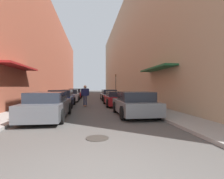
% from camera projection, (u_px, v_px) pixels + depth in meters
% --- Properties ---
extents(ground, '(115.52, 115.52, 0.00)m').
position_uv_depth(ground, '(90.00, 99.00, 23.66)').
color(ground, '#4C4947').
extents(curb_strip_left, '(1.80, 52.51, 0.12)m').
position_uv_depth(curb_strip_left, '(64.00, 96.00, 28.33)').
color(curb_strip_left, gray).
rests_on(curb_strip_left, ground).
extents(curb_strip_right, '(1.80, 52.51, 0.12)m').
position_uv_depth(curb_strip_right, '(115.00, 96.00, 29.40)').
color(curb_strip_right, gray).
rests_on(curb_strip_right, ground).
extents(building_row_left, '(4.90, 52.51, 12.83)m').
position_uv_depth(building_row_left, '(46.00, 57.00, 27.86)').
color(building_row_left, brown).
rests_on(building_row_left, ground).
extents(building_row_right, '(4.90, 52.51, 14.80)m').
position_uv_depth(building_row_right, '(132.00, 53.00, 29.67)').
color(building_row_right, tan).
rests_on(building_row_right, ground).
extents(parked_car_left_0, '(1.88, 4.57, 1.32)m').
position_uv_depth(parked_car_left_0, '(48.00, 106.00, 8.64)').
color(parked_car_left_0, '#515459').
rests_on(parked_car_left_0, ground).
extents(parked_car_left_1, '(1.91, 4.44, 1.34)m').
position_uv_depth(parked_car_left_1, '(62.00, 99.00, 13.86)').
color(parked_car_left_1, navy).
rests_on(parked_car_left_1, ground).
extents(parked_car_left_2, '(1.96, 4.49, 1.31)m').
position_uv_depth(parked_car_left_2, '(70.00, 95.00, 19.15)').
color(parked_car_left_2, '#B7B7BC').
rests_on(parked_car_left_2, ground).
extents(parked_car_left_3, '(1.85, 4.58, 1.35)m').
position_uv_depth(parked_car_left_3, '(75.00, 94.00, 24.78)').
color(parked_car_left_3, maroon).
rests_on(parked_car_left_3, ground).
extents(parked_car_left_4, '(2.07, 4.24, 1.26)m').
position_uv_depth(parked_car_left_4, '(77.00, 92.00, 30.59)').
color(parked_car_left_4, silver).
rests_on(parked_car_left_4, ground).
extents(parked_car_right_0, '(1.99, 3.96, 1.32)m').
position_uv_depth(parked_car_right_0, '(135.00, 104.00, 9.56)').
color(parked_car_right_0, gray).
rests_on(parked_car_right_0, ground).
extents(parked_car_right_1, '(2.08, 4.69, 1.20)m').
position_uv_depth(parked_car_right_1, '(117.00, 98.00, 14.81)').
color(parked_car_right_1, maroon).
rests_on(parked_car_right_1, ground).
extents(parked_car_right_2, '(1.86, 4.66, 1.27)m').
position_uv_depth(parked_car_right_2, '(109.00, 95.00, 20.76)').
color(parked_car_right_2, '#B7B7BC').
rests_on(parked_car_right_2, ground).
extents(skateboarder, '(0.65, 0.78, 1.71)m').
position_uv_depth(skateboarder, '(85.00, 93.00, 14.27)').
color(skateboarder, brown).
rests_on(skateboarder, ground).
extents(manhole_cover, '(0.70, 0.70, 0.02)m').
position_uv_depth(manhole_cover, '(97.00, 138.00, 5.34)').
color(manhole_cover, '#332D28').
rests_on(manhole_cover, ground).
extents(traffic_light, '(0.16, 0.22, 3.80)m').
position_uv_depth(traffic_light, '(116.00, 82.00, 32.00)').
color(traffic_light, '#2D2D2D').
rests_on(traffic_light, curb_strip_right).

